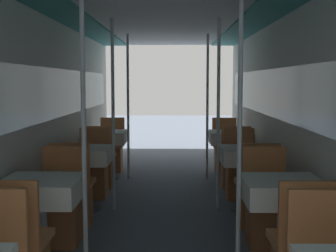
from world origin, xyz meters
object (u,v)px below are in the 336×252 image
chair_left_near_2 (74,198)px  chair_right_far_1 (266,214)px  dining_table_left_1 (41,193)px  chair_left_far_1 (61,213)px  chair_right_far_2 (240,175)px  support_pole_right_1 (240,132)px  support_pole_right_3 (207,107)px  chair_left_far_2 (94,175)px  chair_right_near_2 (256,199)px  support_pole_left_3 (128,107)px  dining_table_right_1 (282,194)px  chair_left_far_3 (112,154)px  chair_right_near_3 (234,168)px  chair_right_far_3 (225,154)px  support_pole_left_2 (113,116)px  dining_table_left_3 (106,139)px  dining_table_right_2 (247,158)px  chair_left_near_3 (100,167)px  dining_table_left_2 (84,157)px  dining_table_right_3 (229,139)px  support_pole_left_1 (84,132)px  support_pole_right_2 (218,116)px

chair_left_near_2 → chair_right_far_1: same height
chair_left_near_2 → dining_table_left_1: bearing=-90.0°
chair_left_far_1 → chair_right_far_2: bearing=-137.2°
support_pole_right_1 → support_pole_right_3: (0.00, 3.57, 0.00)m
chair_left_far_2 → chair_right_far_2: (1.93, 0.00, 0.00)m
chair_left_far_1 → chair_right_near_2: size_ratio=1.00×
support_pole_left_3 → chair_right_far_1: size_ratio=2.49×
dining_table_right_1 → chair_right_far_2: (-0.00, 2.40, -0.34)m
chair_left_far_3 → chair_right_near_3: (1.93, -1.23, 0.00)m
chair_right_far_3 → support_pole_right_1: bearing=85.2°
support_pole_left_2 → chair_left_far_3: (-0.35, 2.40, -0.83)m
chair_left_far_2 → dining_table_left_3: (-0.00, 1.17, 0.34)m
dining_table_left_3 → dining_table_right_2: 2.63m
dining_table_left_3 → support_pole_left_2: bearing=-79.0°
dining_table_left_1 → chair_right_far_1: (1.93, 0.61, -0.34)m
dining_table_left_3 → chair_right_near_2: (1.93, -2.40, -0.34)m
chair_left_near_3 → chair_right_far_1: bearing=-50.6°
dining_table_left_1 → dining_table_left_2: size_ratio=1.00×
chair_left_near_2 → support_pole_right_1: (1.58, -1.17, 0.83)m
chair_right_far_3 → chair_right_far_2: bearing=90.0°
support_pole_right_1 → chair_left_near_2: bearing=143.4°
support_pole_right_1 → dining_table_right_3: support_pole_right_1 is taller
chair_left_near_3 → chair_right_far_2: 2.01m
chair_left_far_3 → dining_table_right_1: chair_left_far_3 is taller
support_pole_left_1 → chair_left_near_3: bearing=96.7°
dining_table_right_1 → chair_right_far_2: 2.42m
support_pole_left_2 → chair_left_near_3: support_pole_left_2 is taller
chair_right_far_3 → chair_left_far_2: bearing=42.8°
dining_table_left_3 → dining_table_right_1: 4.06m
chair_left_far_1 → support_pole_right_1: size_ratio=0.40×
support_pole_left_1 → chair_right_near_3: support_pole_left_1 is taller
chair_right_far_1 → chair_right_near_2: bearing=-90.0°
chair_right_far_2 → chair_right_near_3: same height
chair_right_far_2 → dining_table_right_3: bearing=-90.0°
chair_left_far_2 → dining_table_right_1: (1.93, -2.40, 0.34)m
dining_table_left_2 → dining_table_right_2: bearing=0.0°
dining_table_left_2 → support_pole_right_2: (1.58, 0.00, 0.50)m
chair_right_near_2 → support_pole_left_3: bearing=123.3°
chair_left_near_3 → chair_right_near_3: 1.93m
dining_table_left_3 → support_pole_right_2: 2.43m
chair_right_near_2 → dining_table_right_3: (0.00, 2.40, 0.34)m
chair_right_far_1 → dining_table_right_2: chair_right_far_1 is taller
chair_right_far_2 → chair_right_far_3: same height
chair_right_near_2 → support_pole_right_3: support_pole_right_3 is taller
dining_table_right_3 → chair_right_near_3: bearing=-90.0°
support_pole_left_1 → dining_table_left_3: bearing=95.6°
chair_left_near_2 → support_pole_left_3: 2.56m
dining_table_left_1 → dining_table_left_3: same height
chair_right_near_3 → support_pole_left_2: bearing=-143.4°
support_pole_left_3 → chair_right_near_3: 1.89m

